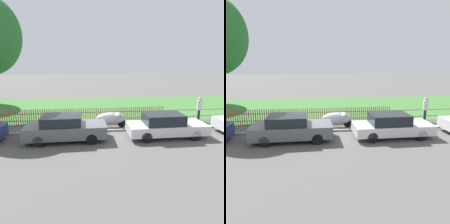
# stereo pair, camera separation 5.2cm
# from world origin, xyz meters

# --- Properties ---
(ground_plane) EXTENTS (120.00, 120.00, 0.00)m
(ground_plane) POSITION_xyz_m (0.00, 0.00, 0.00)
(ground_plane) COLOR #565451
(kerb_stone) EXTENTS (42.73, 0.20, 0.12)m
(kerb_stone) POSITION_xyz_m (0.00, 0.10, 0.06)
(kerb_stone) COLOR gray
(kerb_stone) RESTS_ON ground
(grass_strip) EXTENTS (42.73, 10.73, 0.01)m
(grass_strip) POSITION_xyz_m (0.00, 7.37, 0.01)
(grass_strip) COLOR #3D7033
(grass_strip) RESTS_ON ground
(park_fence) EXTENTS (42.73, 0.05, 1.11)m
(park_fence) POSITION_xyz_m (-0.00, 2.02, 0.55)
(park_fence) COLOR olive
(park_fence) RESTS_ON ground
(parked_car_black_saloon) EXTENTS (4.42, 1.93, 1.43)m
(parked_car_black_saloon) POSITION_xyz_m (-0.92, -1.17, 0.72)
(parked_car_black_saloon) COLOR #51565B
(parked_car_black_saloon) RESTS_ON ground
(parked_car_navy_estate) EXTENTS (4.53, 1.85, 1.39)m
(parked_car_navy_estate) POSITION_xyz_m (4.78, -1.26, 0.69)
(parked_car_navy_estate) COLOR silver
(parked_car_navy_estate) RESTS_ON ground
(covered_motorcycle) EXTENTS (2.03, 0.90, 1.02)m
(covered_motorcycle) POSITION_xyz_m (1.89, 0.90, 0.63)
(covered_motorcycle) COLOR black
(covered_motorcycle) RESTS_ON ground
(pedestrian_by_lamp) EXTENTS (0.49, 0.49, 1.82)m
(pedestrian_by_lamp) POSITION_xyz_m (8.33, 1.59, 1.03)
(pedestrian_by_lamp) COLOR black
(pedestrian_by_lamp) RESTS_ON ground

